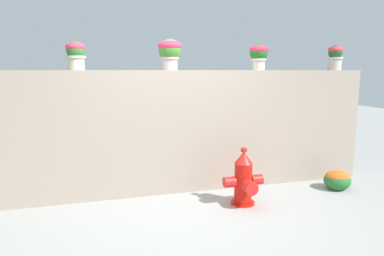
{
  "coord_description": "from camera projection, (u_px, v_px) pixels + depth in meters",
  "views": [
    {
      "loc": [
        -1.07,
        -3.97,
        1.77
      ],
      "look_at": [
        0.23,
        0.71,
        0.96
      ],
      "focal_mm": 32.15,
      "sensor_mm": 36.0,
      "label": 1
    }
  ],
  "objects": [
    {
      "name": "potted_plant_2",
      "position": [
        170.0,
        51.0,
        4.88
      ],
      "size": [
        0.33,
        0.33,
        0.44
      ],
      "color": "beige",
      "rests_on": "stone_wall"
    },
    {
      "name": "potted_plant_4",
      "position": [
        335.0,
        56.0,
        5.63
      ],
      "size": [
        0.25,
        0.25,
        0.4
      ],
      "color": "beige",
      "rests_on": "stone_wall"
    },
    {
      "name": "ground_plane",
      "position": [
        189.0,
        212.0,
        4.35
      ],
      "size": [
        24.0,
        24.0,
        0.0
      ],
      "primitive_type": "plane",
      "color": "#989995"
    },
    {
      "name": "stone_wall",
      "position": [
        173.0,
        131.0,
        5.06
      ],
      "size": [
        6.11,
        0.41,
        1.78
      ],
      "primitive_type": "cube",
      "color": "#A08F7E",
      "rests_on": "ground"
    },
    {
      "name": "potted_plant_3",
      "position": [
        259.0,
        54.0,
        5.26
      ],
      "size": [
        0.29,
        0.29,
        0.39
      ],
      "color": "beige",
      "rests_on": "stone_wall"
    },
    {
      "name": "flower_bush_left",
      "position": [
        337.0,
        179.0,
        5.18
      ],
      "size": [
        0.41,
        0.37,
        0.3
      ],
      "color": "#276A2E",
      "rests_on": "ground"
    },
    {
      "name": "fire_hydrant",
      "position": [
        244.0,
        180.0,
        4.56
      ],
      "size": [
        0.54,
        0.45,
        0.77
      ],
      "color": "red",
      "rests_on": "ground"
    },
    {
      "name": "potted_plant_1",
      "position": [
        76.0,
        53.0,
        4.51
      ],
      "size": [
        0.25,
        0.25,
        0.37
      ],
      "color": "beige",
      "rests_on": "stone_wall"
    }
  ]
}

